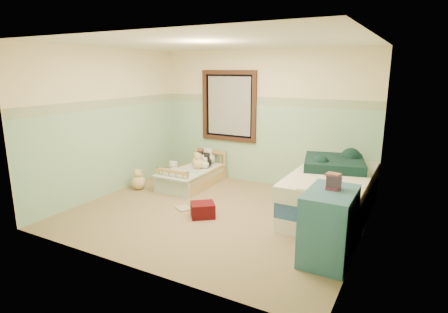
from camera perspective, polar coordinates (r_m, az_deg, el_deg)
The scene contains 32 objects.
floor at distance 5.68m, azimuth -1.44°, elevation -8.89°, with size 4.20×3.60×0.02m, color #836C4F.
ceiling at distance 5.27m, azimuth -1.60°, elevation 17.38°, with size 4.20×3.60×0.02m, color silver.
wall_back at distance 6.93m, azimuth 6.02°, elevation 5.90°, with size 4.20×0.04×2.50m, color beige.
wall_front at distance 3.91m, azimuth -14.88°, elevation -0.23°, with size 4.20×0.04×2.50m, color beige.
wall_left at distance 6.63m, azimuth -17.47°, elevation 5.02°, with size 0.04×3.60×2.50m, color beige.
wall_right at distance 4.66m, azimuth 21.41°, elevation 1.42°, with size 0.04×3.60×2.50m, color beige.
wainscot_mint at distance 7.00m, azimuth 5.88°, elevation 1.82°, with size 4.20×0.01×1.50m, color #91C69A.
border_strip at distance 6.88m, azimuth 6.04°, elevation 8.57°, with size 4.20×0.01×0.15m, color #517158.
window_frame at distance 7.17m, azimuth 0.73°, elevation 7.83°, with size 1.16×0.06×1.36m, color #331A11.
window_blinds at distance 7.18m, azimuth 0.77°, elevation 7.83°, with size 0.92×0.01×1.12m, color beige.
toddler_bed_frame at distance 7.02m, azimuth -4.75°, elevation -3.68°, with size 0.69×1.38×0.18m, color #BD8C44.
toddler_mattress at distance 6.98m, azimuth -4.77°, elevation -2.51°, with size 0.63×1.32×0.12m, color white.
patchwork_quilt at distance 6.62m, azimuth -6.82°, elevation -2.77°, with size 0.75×0.69×0.03m, color #6CAACC.
plush_bed_brown at distance 7.43m, azimuth -3.64°, elevation -0.25°, with size 0.20×0.20×0.20m, color brown.
plush_bed_white at distance 7.32m, azimuth -2.32°, elevation -0.36°, with size 0.22×0.22×0.22m, color silver.
plush_bed_tan at distance 7.22m, azimuth -4.24°, elevation -0.72°, with size 0.18×0.18×0.18m, color #E4C685.
plush_bed_dark at distance 7.10m, azimuth -2.68°, elevation -0.90°, with size 0.19×0.19×0.19m, color black.
plush_floor_cream at distance 7.30m, azimuth -7.82°, elevation -2.71°, with size 0.27×0.27×0.27m, color silver.
plush_floor_tan at distance 6.90m, azimuth -13.10°, elevation -3.96°, with size 0.25×0.25×0.25m, color #E4C685.
twin_bed_frame at distance 5.83m, azimuth 16.15°, elevation -7.59°, with size 1.03×2.06×0.22m, color white.
twin_boxspring at distance 5.75m, azimuth 16.29°, elevation -5.54°, with size 1.03×2.06×0.22m, color navy.
twin_mattress at distance 5.69m, azimuth 16.43°, elevation -3.44°, with size 1.07×2.11×0.22m, color white.
teal_blanket at distance 5.93m, azimuth 16.71°, elevation -0.97°, with size 0.88×0.93×0.14m, color black.
dresser at distance 4.41m, azimuth 15.98°, elevation -10.24°, with size 0.51×0.82×0.82m, color #2B6780.
book_stack at distance 4.32m, azimuth 16.64°, elevation -3.81°, with size 0.17×0.13×0.17m, color brown.
red_pillow at distance 5.52m, azimuth -3.32°, elevation -8.27°, with size 0.34×0.30×0.21m, color maroon.
floor_book at distance 5.87m, azimuth -6.32°, elevation -8.00°, with size 0.25×0.19×0.02m, color gold.
extra_plush_0 at distance 7.23m, azimuth -3.66°, elevation -0.64°, with size 0.20×0.20×0.20m, color black.
extra_plush_1 at distance 7.11m, azimuth -3.26°, elevation -1.01°, with size 0.16×0.16×0.16m, color #E4C685.
extra_plush_2 at distance 7.38m, azimuth -2.63°, elevation -0.27°, with size 0.21×0.21×0.21m, color silver.
extra_plush_3 at distance 6.99m, azimuth -2.97°, elevation -1.30°, with size 0.15×0.15×0.15m, color silver.
extra_plush_4 at distance 6.99m, azimuth -4.01°, elevation -1.10°, with size 0.20×0.20×0.20m, color #E4C685.
Camera 1 is at (2.65, -4.54, 2.14)m, focal length 29.46 mm.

